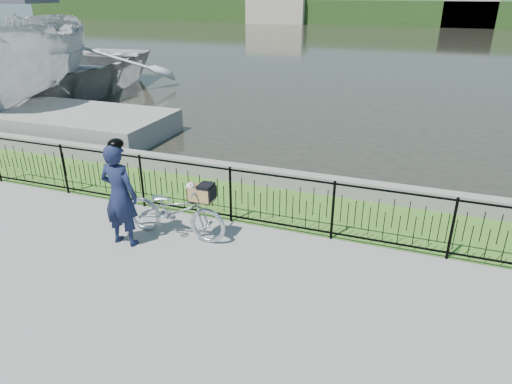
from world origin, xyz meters
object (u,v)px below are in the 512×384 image
at_px(boat_far, 56,70).
at_px(dock, 27,117).
at_px(bicycle_rig, 175,210).
at_px(boat_near, 29,57).
at_px(cyclist, 119,194).

bearing_deg(boat_far, dock, -59.96).
xyz_separation_m(bicycle_rig, boat_near, (-9.94, 6.96, 1.38)).
bearing_deg(cyclist, bicycle_rig, 36.04).
relative_size(cyclist, boat_far, 0.17).
distance_m(bicycle_rig, boat_near, 12.21).
xyz_separation_m(cyclist, boat_near, (-9.18, 7.52, 0.95)).
relative_size(dock, boat_near, 1.01).
distance_m(dock, bicycle_rig, 9.56).
bearing_deg(boat_far, cyclist, -43.86).
height_order(cyclist, boat_near, boat_near).
bearing_deg(cyclist, boat_far, 136.14).
bearing_deg(bicycle_rig, dock, 150.01).
bearing_deg(bicycle_rig, boat_near, 144.98).
relative_size(dock, cyclist, 5.10).
bearing_deg(boat_near, cyclist, -39.31).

